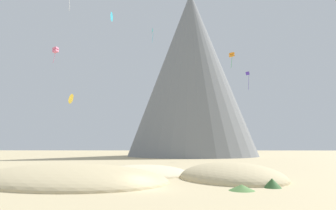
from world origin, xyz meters
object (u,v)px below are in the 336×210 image
(rock_massif, at_px, (192,77))
(bush_near_left, at_px, (242,188))
(kite_rainbow_high, at_px, (56,50))
(kite_cyan_mid, at_px, (111,17))
(kite_gold_mid, at_px, (70,99))
(kite_orange_high, at_px, (232,55))
(bush_scatter_east, at_px, (145,184))
(bush_ridge_crest, at_px, (163,175))
(kite_teal_high, at_px, (153,31))
(kite_indigo_mid, at_px, (248,76))
(bush_low_patch, at_px, (272,183))

(rock_massif, bearing_deg, bush_near_left, -90.32)
(kite_rainbow_high, xyz_separation_m, kite_cyan_mid, (18.43, -21.52, -1.29))
(kite_gold_mid, xyz_separation_m, kite_orange_high, (41.21, 7.73, 13.16))
(kite_gold_mid, relative_size, kite_cyan_mid, 1.56)
(kite_orange_high, bearing_deg, bush_scatter_east, -51.67)
(kite_orange_high, bearing_deg, bush_ridge_crest, -54.55)
(kite_teal_high, bearing_deg, bush_near_left, -177.18)
(rock_massif, height_order, kite_cyan_mid, rock_massif)
(rock_massif, distance_m, kite_cyan_mid, 70.43)
(bush_ridge_crest, bearing_deg, kite_cyan_mid, 139.95)
(bush_near_left, relative_size, kite_gold_mid, 0.95)
(bush_ridge_crest, height_order, kite_rainbow_high, kite_rainbow_high)
(kite_gold_mid, relative_size, kite_orange_high, 0.59)
(kite_teal_high, xyz_separation_m, kite_gold_mid, (-19.32, -9.89, -21.09))
(bush_scatter_east, bearing_deg, bush_ridge_crest, 81.74)
(kite_indigo_mid, xyz_separation_m, kite_teal_high, (-27.83, -4.97, 12.24))
(bush_low_patch, relative_size, kite_gold_mid, 0.70)
(bush_near_left, distance_m, kite_cyan_mid, 36.60)
(rock_massif, distance_m, kite_indigo_mid, 34.02)
(rock_massif, distance_m, kite_gold_mid, 57.43)
(kite_teal_high, bearing_deg, kite_rainbow_high, 106.29)
(bush_ridge_crest, xyz_separation_m, kite_gold_mid, (-24.08, 31.00, 15.22))
(kite_indigo_mid, bearing_deg, kite_rainbow_high, -118.25)
(kite_gold_mid, bearing_deg, kite_orange_high, 104.05)
(bush_near_left, xyz_separation_m, kite_indigo_mid, (15.23, 57.82, 24.01))
(kite_teal_high, bearing_deg, kite_orange_high, -106.23)
(kite_indigo_mid, relative_size, kite_teal_high, 1.29)
(bush_ridge_crest, height_order, kite_indigo_mid, kite_indigo_mid)
(rock_massif, xyz_separation_m, kite_rainbow_high, (-35.99, -46.50, -3.78))
(rock_massif, distance_m, kite_rainbow_high, 58.92)
(bush_low_patch, xyz_separation_m, kite_orange_high, (5.87, 48.78, 28.14))
(bush_near_left, relative_size, kite_indigo_mid, 0.44)
(bush_near_left, bearing_deg, bush_low_patch, 29.09)
(bush_low_patch, relative_size, bush_ridge_crest, 1.32)
(bush_scatter_east, bearing_deg, bush_low_patch, -2.05)
(bush_scatter_east, bearing_deg, kite_orange_high, 69.03)
(bush_low_patch, bearing_deg, kite_rainbow_high, 134.69)
(bush_scatter_east, distance_m, kite_teal_high, 62.24)
(bush_scatter_east, xyz_separation_m, bush_ridge_crest, (1.39, 9.60, -0.06))
(bush_low_patch, distance_m, bush_near_left, 3.92)
(bush_low_patch, height_order, bush_near_left, bush_low_patch)
(bush_scatter_east, height_order, kite_rainbow_high, kite_rainbow_high)
(kite_indigo_mid, height_order, kite_rainbow_high, kite_rainbow_high)
(bush_near_left, bearing_deg, kite_cyan_mid, 130.88)
(kite_teal_high, bearing_deg, rock_massif, -31.15)
(kite_rainbow_high, distance_m, kite_gold_mid, 12.46)
(kite_teal_high, distance_m, kite_orange_high, 23.38)
(bush_ridge_crest, distance_m, kite_rainbow_high, 48.51)
(bush_scatter_east, distance_m, rock_massif, 91.26)
(rock_massif, bearing_deg, bush_scatter_east, -96.49)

